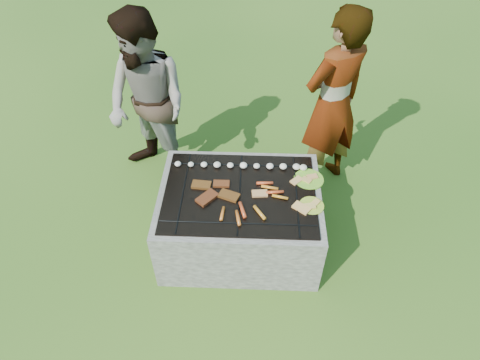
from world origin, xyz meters
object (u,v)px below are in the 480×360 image
object	(u,v)px
plate_near	(311,206)
cook	(333,104)
bystander	(148,105)
plate_far	(309,179)
fire_pit	(240,219)

from	to	relation	value
plate_near	cook	world-z (taller)	cook
cook	bystander	distance (m)	1.65
plate_near	cook	size ratio (longest dim) A/B	0.14
plate_far	cook	size ratio (longest dim) A/B	0.18
fire_pit	bystander	bearing A→B (deg)	136.25
cook	bystander	size ratio (longest dim) A/B	1.04
fire_pit	bystander	world-z (taller)	bystander
plate_far	cook	bearing A→B (deg)	71.32
plate_far	bystander	distance (m)	1.58
plate_far	fire_pit	bearing A→B (deg)	-162.83
fire_pit	plate_near	world-z (taller)	plate_near
fire_pit	bystander	xyz separation A→B (m)	(-0.86, 0.82, 0.57)
bystander	plate_far	bearing A→B (deg)	12.36
bystander	cook	bearing A→B (deg)	38.05
plate_far	cook	xyz separation A→B (m)	(0.23, 0.68, 0.28)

